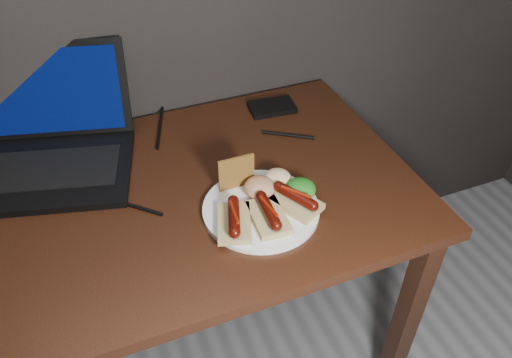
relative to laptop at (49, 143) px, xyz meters
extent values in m
cube|color=#351B0D|center=(0.11, -0.24, -0.07)|extent=(1.40, 0.70, 0.03)
cube|color=#351B0D|center=(0.76, -0.54, -0.44)|extent=(0.05, 0.05, 0.72)
cube|color=#351B0D|center=(0.76, 0.06, -0.44)|extent=(0.05, 0.05, 0.72)
cube|color=black|center=(-0.02, -0.06, -0.04)|extent=(0.45, 0.37, 0.02)
cube|color=black|center=(-0.02, -0.06, -0.03)|extent=(0.36, 0.23, 0.00)
cube|color=black|center=(0.03, 0.12, 0.08)|extent=(0.40, 0.19, 0.23)
cube|color=#070D4A|center=(0.03, 0.12, 0.08)|extent=(0.36, 0.16, 0.20)
cube|color=black|center=(0.60, 0.01, -0.04)|extent=(0.14, 0.09, 0.02)
cylinder|color=black|center=(0.14, -0.24, -0.05)|extent=(0.14, 0.13, 0.01)
cylinder|color=black|center=(0.28, 0.05, -0.05)|extent=(0.07, 0.21, 0.01)
cylinder|color=black|center=(0.59, -0.13, -0.05)|extent=(0.12, 0.08, 0.01)
cylinder|color=white|center=(0.41, -0.36, -0.04)|extent=(0.31, 0.31, 0.01)
cube|color=tan|center=(0.34, -0.40, -0.03)|extent=(0.10, 0.13, 0.02)
cylinder|color=#4C0A05|center=(0.34, -0.40, -0.01)|extent=(0.05, 0.10, 0.02)
sphere|color=#4C0A05|center=(0.32, -0.44, -0.01)|extent=(0.03, 0.02, 0.02)
sphere|color=#4C0A05|center=(0.35, -0.35, -0.01)|extent=(0.03, 0.02, 0.02)
cylinder|color=#6E1305|center=(0.34, -0.40, 0.00)|extent=(0.02, 0.07, 0.01)
cube|color=tan|center=(0.41, -0.41, -0.03)|extent=(0.08, 0.12, 0.02)
cylinder|color=#4C0A05|center=(0.41, -0.41, -0.01)|extent=(0.03, 0.10, 0.02)
sphere|color=#4C0A05|center=(0.41, -0.46, -0.01)|extent=(0.03, 0.02, 0.02)
sphere|color=#4C0A05|center=(0.42, -0.36, -0.01)|extent=(0.03, 0.02, 0.02)
cylinder|color=#6E1305|center=(0.41, -0.41, 0.00)|extent=(0.02, 0.07, 0.01)
cube|color=tan|center=(0.49, -0.39, -0.03)|extent=(0.11, 0.13, 0.02)
cylinder|color=#4C0A05|center=(0.49, -0.39, -0.01)|extent=(0.07, 0.10, 0.02)
sphere|color=#4C0A05|center=(0.51, -0.43, -0.01)|extent=(0.03, 0.02, 0.02)
sphere|color=#4C0A05|center=(0.46, -0.35, -0.01)|extent=(0.03, 0.02, 0.02)
cylinder|color=#6E1305|center=(0.49, -0.39, 0.00)|extent=(0.05, 0.06, 0.01)
cube|color=olive|center=(0.39, -0.28, 0.00)|extent=(0.08, 0.01, 0.08)
ellipsoid|color=#125B13|center=(0.51, -0.36, -0.02)|extent=(0.07, 0.07, 0.04)
ellipsoid|color=#9D210F|center=(0.43, -0.32, -0.02)|extent=(0.07, 0.07, 0.04)
ellipsoid|color=silver|center=(0.48, -0.31, -0.02)|extent=(0.06, 0.06, 0.04)
camera|label=1|loc=(0.11, -1.11, 0.73)|focal=35.00mm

